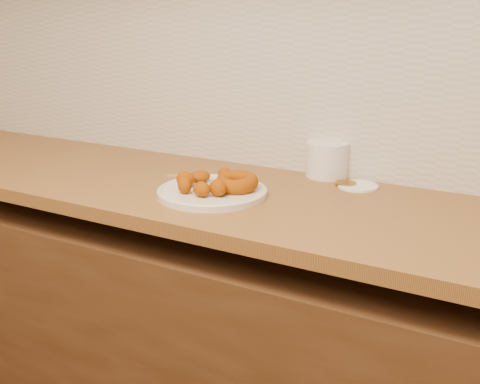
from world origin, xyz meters
name	(u,v)px	position (x,y,z in m)	size (l,w,h in m)	color
wall_back	(389,27)	(0.00, 2.00, 1.35)	(4.00, 0.02, 2.70)	tan
base_cabinet	(334,378)	(0.00, 1.69, 0.39)	(3.60, 0.60, 0.77)	#50321C
butcher_block	(145,182)	(-0.65, 1.69, 0.88)	(2.30, 0.62, 0.04)	brown
backsplash	(384,81)	(0.00, 1.99, 1.20)	(3.60, 0.02, 0.60)	beige
donut_plate	(212,192)	(-0.36, 1.62, 0.91)	(0.31, 0.31, 0.02)	silver
ring_donut	(237,182)	(-0.30, 1.65, 0.94)	(0.12, 0.12, 0.04)	#9B4902
fried_dough_chunks	(203,182)	(-0.39, 1.61, 0.94)	(0.19, 0.21, 0.05)	#9B4902
plastic_tub	(327,159)	(-0.15, 1.97, 0.95)	(0.13, 0.13, 0.11)	silver
tub_lid	(358,186)	(-0.03, 1.90, 0.90)	(0.12, 0.12, 0.01)	white
brass_jar_lid	(346,184)	(-0.07, 1.89, 0.91)	(0.06, 0.06, 0.01)	#A37129
wooden_utensil	(198,180)	(-0.47, 1.72, 0.91)	(0.20, 0.02, 0.02)	olive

